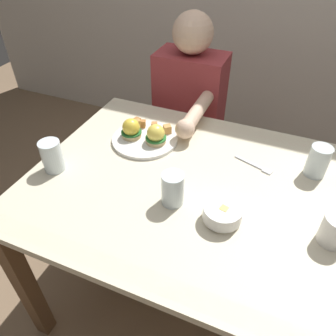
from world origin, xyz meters
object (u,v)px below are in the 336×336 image
(water_glass_extra, at_px, (318,162))
(fork, at_px, (255,166))
(water_glass_far, at_px, (52,157))
(fruit_bowl, at_px, (222,214))
(coffee_mug, at_px, (336,230))
(dining_table, at_px, (197,206))
(eggs_benedict_plate, at_px, (144,135))
(water_glass_near, at_px, (173,191))
(diner_person, at_px, (188,113))

(water_glass_extra, bearing_deg, fork, -169.32)
(water_glass_far, bearing_deg, fruit_bowl, -0.43)
(coffee_mug, distance_m, fork, 0.38)
(dining_table, relative_size, eggs_benedict_plate, 4.44)
(dining_table, height_order, eggs_benedict_plate, eggs_benedict_plate)
(water_glass_near, distance_m, diner_person, 0.75)
(dining_table, distance_m, water_glass_far, 0.56)
(coffee_mug, relative_size, water_glass_extra, 0.94)
(eggs_benedict_plate, height_order, water_glass_extra, water_glass_extra)
(fruit_bowl, distance_m, fork, 0.31)
(water_glass_near, xyz_separation_m, diner_person, (-0.20, 0.71, -0.14))
(water_glass_far, bearing_deg, diner_person, 70.04)
(fork, bearing_deg, water_glass_far, -156.04)
(water_glass_far, bearing_deg, fork, 23.96)
(eggs_benedict_plate, bearing_deg, fork, 1.38)
(water_glass_extra, height_order, diner_person, diner_person)
(fruit_bowl, distance_m, water_glass_near, 0.17)
(eggs_benedict_plate, bearing_deg, water_glass_far, -127.63)
(eggs_benedict_plate, distance_m, fruit_bowl, 0.51)
(eggs_benedict_plate, relative_size, water_glass_extra, 2.30)
(coffee_mug, xyz_separation_m, diner_person, (-0.69, 0.68, -0.14))
(water_glass_near, bearing_deg, water_glass_far, -178.66)
(eggs_benedict_plate, height_order, water_glass_near, water_glass_near)
(eggs_benedict_plate, height_order, diner_person, diner_person)
(coffee_mug, distance_m, water_glass_near, 0.49)
(water_glass_near, xyz_separation_m, water_glass_far, (-0.46, -0.01, 0.00))
(dining_table, height_order, water_glass_far, water_glass_far)
(fruit_bowl, relative_size, water_glass_extra, 1.02)
(eggs_benedict_plate, bearing_deg, coffee_mug, -18.87)
(coffee_mug, distance_m, diner_person, 0.98)
(eggs_benedict_plate, bearing_deg, water_glass_extra, 4.28)
(eggs_benedict_plate, xyz_separation_m, diner_person, (0.04, 0.43, -0.12))
(fruit_bowl, bearing_deg, coffee_mug, 8.55)
(eggs_benedict_plate, distance_m, water_glass_near, 0.37)
(coffee_mug, relative_size, water_glass_far, 0.94)
(fork, bearing_deg, water_glass_extra, 10.68)
(dining_table, xyz_separation_m, water_glass_far, (-0.52, -0.12, 0.16))
(water_glass_extra, distance_m, diner_person, 0.74)
(coffee_mug, height_order, fork, coffee_mug)
(coffee_mug, bearing_deg, water_glass_near, -176.23)
(fork, relative_size, water_glass_near, 1.31)
(dining_table, relative_size, water_glass_far, 10.11)
(fruit_bowl, relative_size, water_glass_near, 1.04)
(fork, height_order, water_glass_extra, water_glass_extra)
(fork, xyz_separation_m, water_glass_near, (-0.22, -0.29, 0.05))
(fruit_bowl, relative_size, fork, 0.79)
(dining_table, relative_size, coffee_mug, 10.80)
(water_glass_far, distance_m, diner_person, 0.78)
(water_glass_extra, bearing_deg, fruit_bowl, -125.84)
(eggs_benedict_plate, relative_size, fruit_bowl, 2.25)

